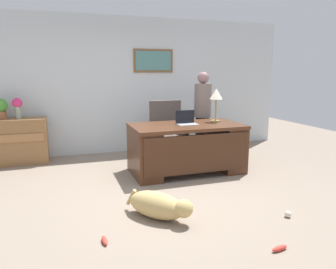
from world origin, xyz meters
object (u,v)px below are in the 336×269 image
object	(u,v)px
dog_lying	(159,205)
dog_toy_bone	(105,240)
dog_toy_ball	(288,214)
armchair	(168,133)
credenza	(4,142)
vase_with_flowers	(17,105)
person_standing	(203,114)
potted_plant	(0,108)
desk_lamp	(216,96)
laptop	(186,121)
desk	(187,147)
dog_toy_plush	(280,248)

from	to	relation	value
dog_lying	dog_toy_bone	bearing A→B (deg)	-152.58
dog_toy_ball	armchair	bearing A→B (deg)	99.19
credenza	armchair	distance (m)	2.93
credenza	vase_with_flowers	xyz separation A→B (m)	(0.27, 0.00, 0.64)
person_standing	vase_with_flowers	world-z (taller)	person_standing
potted_plant	dog_toy_ball	bearing A→B (deg)	-45.40
desk_lamp	potted_plant	world-z (taller)	desk_lamp
desk_lamp	dog_toy_bone	xyz separation A→B (m)	(-2.17, -1.99, -1.20)
laptop	dog_toy_ball	distance (m)	2.18
vase_with_flowers	dog_toy_bone	size ratio (longest dim) A/B	2.12
credenza	armchair	xyz separation A→B (m)	(2.89, -0.52, 0.08)
desk	potted_plant	distance (m)	3.29
credenza	dog_toy_ball	world-z (taller)	credenza
armchair	laptop	world-z (taller)	armchair
desk_lamp	potted_plant	distance (m)	3.72
vase_with_flowers	potted_plant	world-z (taller)	vase_with_flowers
dog_toy_plush	desk	bearing A→B (deg)	88.06
dog_toy_ball	dog_toy_plush	xyz separation A→B (m)	(-0.54, -0.56, -0.01)
desk	dog_toy_bone	xyz separation A→B (m)	(-1.59, -1.84, -0.40)
desk_lamp	dog_toy_plush	bearing A→B (deg)	-104.06
dog_toy_ball	vase_with_flowers	bearing A→B (deg)	132.18
desk_lamp	dog_toy_bone	world-z (taller)	desk_lamp
person_standing	dog_lying	world-z (taller)	person_standing
desk	credenza	xyz separation A→B (m)	(-2.90, 1.45, -0.02)
armchair	credenza	bearing A→B (deg)	169.80
laptop	dog_toy_ball	world-z (taller)	laptop
desk_lamp	dog_lying	bearing A→B (deg)	-132.63
person_standing	desk_lamp	xyz separation A→B (m)	(-0.07, -0.67, 0.39)
dog_lying	laptop	size ratio (longest dim) A/B	2.32
person_standing	desk_lamp	size ratio (longest dim) A/B	2.89
dog_toy_bone	potted_plant	bearing A→B (deg)	111.60
potted_plant	dog_toy_bone	bearing A→B (deg)	-68.40
dog_lying	credenza	bearing A→B (deg)	123.57
laptop	desk	bearing A→B (deg)	-83.45
armchair	dog_toy_bone	xyz separation A→B (m)	(-1.58, -2.77, -0.46)
laptop	dog_toy_ball	bearing A→B (deg)	-76.98
vase_with_flowers	potted_plant	xyz separation A→B (m)	(-0.27, 0.00, -0.03)
vase_with_flowers	dog_toy_plush	distance (m)	4.81
dog_toy_ball	dog_toy_bone	bearing A→B (deg)	177.13
potted_plant	dog_toy_ball	xyz separation A→B (m)	(3.35, -3.40, -0.97)
laptop	credenza	bearing A→B (deg)	153.83
desk_lamp	dog_toy_ball	bearing A→B (deg)	-93.43
desk	credenza	size ratio (longest dim) A/B	1.22
credenza	dog_toy_ball	distance (m)	4.79
person_standing	dog_toy_ball	world-z (taller)	person_standing
person_standing	desk_lamp	bearing A→B (deg)	-95.71
vase_with_flowers	dog_toy_ball	distance (m)	4.70
desk_lamp	dog_toy_ball	world-z (taller)	desk_lamp
desk	armchair	size ratio (longest dim) A/B	1.63
dog_lying	dog_toy_ball	xyz separation A→B (m)	(1.39, -0.44, -0.12)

